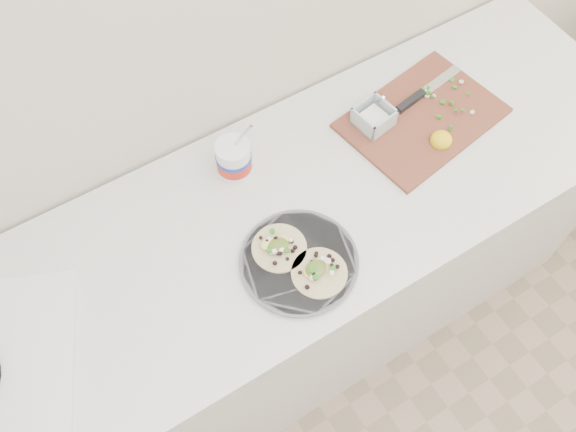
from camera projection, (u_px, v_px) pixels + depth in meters
counter at (246, 302)px, 2.01m from camera, size 2.44×0.66×0.90m
taco_plate at (299, 260)px, 1.57m from camera, size 0.30×0.30×0.04m
tub at (235, 157)px, 1.67m from camera, size 0.09×0.09×0.21m
cutboard at (418, 114)px, 1.80m from camera, size 0.48×0.37×0.07m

